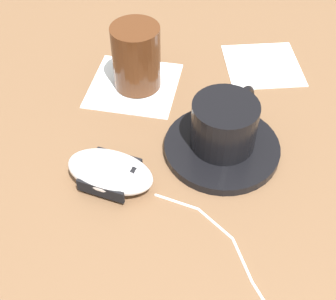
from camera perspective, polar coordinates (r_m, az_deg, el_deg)
name	(u,v)px	position (r m, az deg, el deg)	size (l,w,h in m)	color
ground_plane	(175,126)	(0.65, 0.81, 3.00)	(3.00, 3.00, 0.00)	brown
saucer	(222,148)	(0.62, 6.56, 0.27)	(0.15, 0.15, 0.01)	black
coffee_cup	(225,123)	(0.60, 6.97, 3.23)	(0.09, 0.11, 0.06)	black
computer_mouse	(110,172)	(0.57, -7.07, -2.64)	(0.12, 0.09, 0.04)	silver
napkin_under_glass	(134,85)	(0.72, -4.18, 7.91)	(0.13, 0.13, 0.00)	white
drinking_glass	(136,57)	(0.69, -3.88, 11.23)	(0.07, 0.07, 0.10)	#4C2814
napkin_spare	(263,65)	(0.77, 11.48, 10.13)	(0.12, 0.12, 0.00)	white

